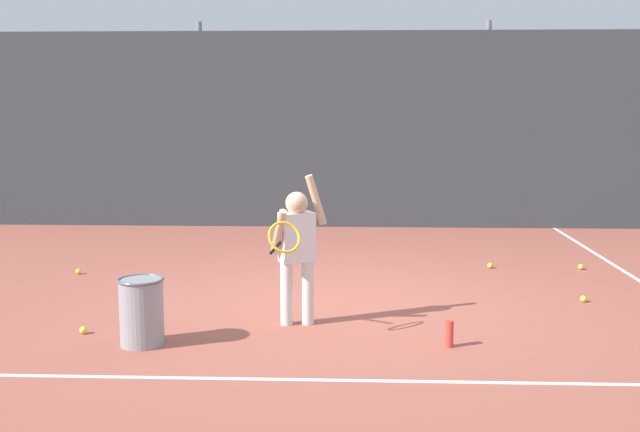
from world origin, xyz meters
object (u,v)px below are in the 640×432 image
ball_hopper (142,311)px  water_bottle (449,334)px  tennis_ball_0 (583,299)px  tennis_ball_4 (490,266)px  tennis_ball_5 (306,239)px  tennis_ball_1 (83,330)px  tennis_ball_2 (581,267)px  tennis_player (296,246)px  tennis_ball_3 (78,271)px

ball_hopper → water_bottle: 2.53m
tennis_ball_0 → tennis_ball_4: same height
ball_hopper → tennis_ball_5: size_ratio=8.52×
water_bottle → tennis_ball_4: bearing=73.8°
tennis_ball_4 → water_bottle: bearing=-106.2°
tennis_ball_1 → tennis_ball_2: size_ratio=1.00×
tennis_player → tennis_ball_2: 4.10m
tennis_ball_2 → tennis_ball_3: 5.96m
tennis_ball_0 → tennis_ball_5: (-2.98, 3.24, 0.00)m
tennis_ball_0 → tennis_ball_5: same height
tennis_ball_3 → ball_hopper: bearing=-60.1°
tennis_ball_3 → tennis_ball_4: same height
water_bottle → tennis_ball_0: water_bottle is taller
water_bottle → tennis_ball_3: size_ratio=3.33×
tennis_ball_5 → ball_hopper: bearing=-102.7°
tennis_ball_4 → tennis_ball_5: (-2.33, 1.70, 0.00)m
tennis_ball_1 → tennis_ball_2: same height
water_bottle → tennis_ball_5: bearing=107.2°
ball_hopper → tennis_player: bearing=26.4°
tennis_ball_2 → tennis_ball_4: size_ratio=1.00×
tennis_ball_2 → tennis_player: bearing=-143.3°
tennis_player → water_bottle: tennis_player is taller
water_bottle → tennis_ball_1: water_bottle is taller
ball_hopper → tennis_ball_4: ball_hopper is taller
tennis_ball_2 → tennis_ball_5: bearing=153.1°
tennis_ball_2 → tennis_ball_3: bearing=-175.3°
tennis_player → water_bottle: size_ratio=6.14×
tennis_ball_2 → tennis_ball_3: (-5.94, -0.49, 0.00)m
tennis_ball_1 → tennis_ball_2: 5.77m
tennis_player → tennis_ball_5: size_ratio=20.46×
tennis_player → tennis_ball_5: tennis_player is taller
tennis_ball_0 → tennis_ball_3: bearing=169.5°
tennis_ball_3 → tennis_ball_1: bearing=-69.1°
ball_hopper → tennis_ball_1: size_ratio=8.52×
water_bottle → tennis_ball_0: size_ratio=3.33×
tennis_player → tennis_ball_5: (-0.17, 4.14, -0.69)m
water_bottle → tennis_ball_3: 4.70m
tennis_player → water_bottle: (1.29, -0.57, -0.62)m
ball_hopper → tennis_ball_1: (-0.59, 0.27, -0.26)m
ball_hopper → water_bottle: (2.53, 0.05, -0.18)m
ball_hopper → tennis_ball_0: bearing=20.5°
ball_hopper → tennis_ball_2: bearing=34.1°
tennis_player → tennis_ball_0: bearing=-8.1°
tennis_player → tennis_ball_2: tennis_player is taller
ball_hopper → tennis_ball_3: (-1.46, 2.54, -0.26)m
tennis_player → water_bottle: 1.54m
tennis_ball_3 → tennis_ball_2: bearing=4.7°
ball_hopper → tennis_ball_4: bearing=42.0°
tennis_ball_4 → tennis_ball_3: bearing=-173.9°
ball_hopper → tennis_ball_3: size_ratio=8.52×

